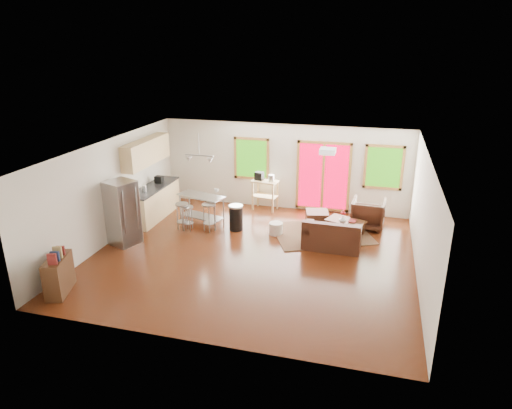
% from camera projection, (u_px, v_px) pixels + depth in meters
% --- Properties ---
extents(floor, '(7.50, 7.00, 0.02)m').
position_uv_depth(floor, '(253.00, 256.00, 11.00)').
color(floor, '#371608').
rests_on(floor, ground).
extents(ceiling, '(7.50, 7.00, 0.02)m').
position_uv_depth(ceiling, '(252.00, 149.00, 10.12)').
color(ceiling, silver).
rests_on(ceiling, ground).
extents(back_wall, '(7.50, 0.02, 2.60)m').
position_uv_depth(back_wall, '(284.00, 167.00, 13.75)').
color(back_wall, beige).
rests_on(back_wall, ground).
extents(left_wall, '(0.02, 7.00, 2.60)m').
position_uv_depth(left_wall, '(109.00, 191.00, 11.49)').
color(left_wall, beige).
rests_on(left_wall, ground).
extents(right_wall, '(0.02, 7.00, 2.60)m').
position_uv_depth(right_wall, '(424.00, 220.00, 9.64)').
color(right_wall, beige).
rests_on(right_wall, ground).
extents(front_wall, '(7.50, 0.02, 2.60)m').
position_uv_depth(front_wall, '(194.00, 275.00, 7.37)').
color(front_wall, beige).
rests_on(front_wall, ground).
extents(window_left, '(1.10, 0.05, 1.30)m').
position_uv_depth(window_left, '(252.00, 159.00, 13.88)').
color(window_left, '#1C5009').
rests_on(window_left, back_wall).
extents(french_doors, '(1.60, 0.05, 2.10)m').
position_uv_depth(french_doors, '(323.00, 176.00, 13.48)').
color(french_doors, '#A4001E').
rests_on(french_doors, back_wall).
extents(window_right, '(1.10, 0.05, 1.30)m').
position_uv_depth(window_right, '(384.00, 167.00, 12.92)').
color(window_right, '#1C5009').
rests_on(window_right, back_wall).
extents(rug, '(3.05, 2.77, 0.02)m').
position_uv_depth(rug, '(321.00, 233.00, 12.24)').
color(rug, '#3F5130').
rests_on(rug, floor).
extents(loveseat, '(1.43, 0.83, 0.75)m').
position_uv_depth(loveseat, '(332.00, 237.00, 11.30)').
color(loveseat, black).
rests_on(loveseat, floor).
extents(coffee_table, '(1.13, 0.91, 0.39)m').
position_uv_depth(coffee_table, '(346.00, 222.00, 12.11)').
color(coffee_table, '#371F10').
rests_on(coffee_table, floor).
extents(armchair, '(0.91, 0.86, 0.89)m').
position_uv_depth(armchair, '(368.00, 212.00, 12.52)').
color(armchair, black).
rests_on(armchair, floor).
extents(ottoman, '(0.73, 0.73, 0.40)m').
position_uv_depth(ottoman, '(317.00, 218.00, 12.75)').
color(ottoman, black).
rests_on(ottoman, floor).
extents(pouf, '(0.48, 0.48, 0.32)m').
position_uv_depth(pouf, '(276.00, 228.00, 12.17)').
color(pouf, beige).
rests_on(pouf, floor).
extents(vase, '(0.23, 0.24, 0.33)m').
position_uv_depth(vase, '(343.00, 218.00, 11.87)').
color(vase, silver).
rests_on(vase, coffee_table).
extents(book, '(0.19, 0.05, 0.26)m').
position_uv_depth(book, '(349.00, 216.00, 12.00)').
color(book, maroon).
rests_on(book, coffee_table).
extents(cabinets, '(0.64, 2.24, 2.30)m').
position_uv_depth(cabinets, '(152.00, 187.00, 13.09)').
color(cabinets, tan).
rests_on(cabinets, floor).
extents(refrigerator, '(0.85, 0.83, 1.65)m').
position_uv_depth(refrigerator, '(122.00, 213.00, 11.40)').
color(refrigerator, '#B7BABC').
rests_on(refrigerator, floor).
extents(island, '(1.43, 0.88, 0.84)m').
position_uv_depth(island, '(202.00, 204.00, 12.73)').
color(island, '#B7BABC').
rests_on(island, floor).
extents(cup, '(0.15, 0.14, 0.13)m').
position_uv_depth(cup, '(216.00, 190.00, 12.55)').
color(cup, silver).
rests_on(cup, island).
extents(bar_stool_a, '(0.46, 0.46, 0.75)m').
position_uv_depth(bar_stool_a, '(182.00, 210.00, 12.34)').
color(bar_stool_a, '#B7BABC').
rests_on(bar_stool_a, floor).
extents(bar_stool_b, '(0.34, 0.34, 0.69)m').
position_uv_depth(bar_stool_b, '(187.00, 213.00, 12.30)').
color(bar_stool_b, '#B7BABC').
rests_on(bar_stool_b, floor).
extents(bar_stool_c, '(0.49, 0.49, 0.78)m').
position_uv_depth(bar_stool_c, '(209.00, 211.00, 12.22)').
color(bar_stool_c, '#B7BABC').
rests_on(bar_stool_c, floor).
extents(trash_can, '(0.48, 0.48, 0.71)m').
position_uv_depth(trash_can, '(236.00, 217.00, 12.39)').
color(trash_can, black).
rests_on(trash_can, floor).
extents(kitchen_cart, '(0.83, 0.60, 1.17)m').
position_uv_depth(kitchen_cart, '(264.00, 184.00, 13.74)').
color(kitchen_cart, tan).
rests_on(kitchen_cart, floor).
extents(bookshelf, '(0.59, 0.93, 1.03)m').
position_uv_depth(bookshelf, '(59.00, 275.00, 9.25)').
color(bookshelf, '#371F10').
rests_on(bookshelf, floor).
extents(ceiling_flush, '(0.35, 0.35, 0.12)m').
position_uv_depth(ceiling_flush, '(328.00, 151.00, 10.30)').
color(ceiling_flush, white).
rests_on(ceiling_flush, ceiling).
extents(pendant_light, '(0.80, 0.18, 0.79)m').
position_uv_depth(pendant_light, '(199.00, 159.00, 12.19)').
color(pendant_light, gray).
rests_on(pendant_light, ceiling).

